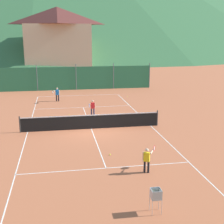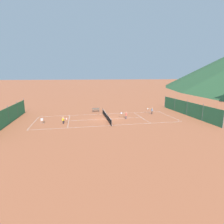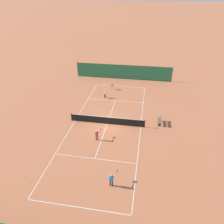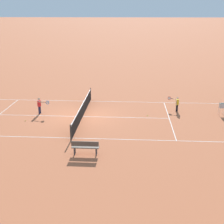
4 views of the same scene
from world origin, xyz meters
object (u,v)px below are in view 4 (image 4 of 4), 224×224
(ball_hopper, at_px, (222,106))
(player_far_baseline, at_px, (177,103))
(tennis_ball_mid_court, at_px, (25,121))
(tennis_net, at_px, (82,110))
(player_near_baseline, at_px, (40,105))
(tennis_ball_alley_right, at_px, (147,116))
(courtside_bench, at_px, (85,147))

(ball_hopper, bearing_deg, player_far_baseline, 79.02)
(tennis_ball_mid_court, bearing_deg, tennis_net, -71.92)
(tennis_ball_mid_court, bearing_deg, player_far_baseline, -74.61)
(ball_hopper, bearing_deg, tennis_net, 96.16)
(player_near_baseline, bearing_deg, tennis_ball_alley_right, -90.15)
(courtside_bench, bearing_deg, tennis_ball_mid_court, 45.13)
(tennis_ball_alley_right, height_order, courtside_bench, courtside_bench)
(player_far_baseline, relative_size, tennis_ball_alley_right, 17.41)
(player_near_baseline, bearing_deg, courtside_bench, -146.60)
(tennis_ball_alley_right, relative_size, ball_hopper, 0.07)
(ball_hopper, bearing_deg, tennis_ball_mid_court, 99.53)
(tennis_ball_alley_right, bearing_deg, ball_hopper, -83.12)
(tennis_ball_mid_court, distance_m, courtside_bench, 7.19)
(tennis_ball_mid_court, xyz_separation_m, courtside_bench, (-5.06, -5.08, 0.42))
(player_near_baseline, distance_m, player_far_baseline, 10.54)
(tennis_net, distance_m, ball_hopper, 10.47)
(tennis_net, relative_size, player_near_baseline, 7.40)
(player_far_baseline, height_order, tennis_ball_mid_court, player_far_baseline)
(tennis_net, xyz_separation_m, tennis_ball_mid_court, (-1.28, 3.93, -0.47))
(tennis_net, xyz_separation_m, ball_hopper, (1.12, -10.41, 0.16))
(ball_hopper, bearing_deg, courtside_bench, 128.90)
(player_far_baseline, bearing_deg, tennis_ball_alley_right, 119.70)
(tennis_net, bearing_deg, tennis_ball_mid_court, 108.08)
(player_near_baseline, distance_m, tennis_ball_mid_court, 1.98)
(tennis_net, distance_m, tennis_ball_mid_court, 4.16)
(tennis_ball_mid_court, relative_size, ball_hopper, 0.07)
(player_near_baseline, bearing_deg, tennis_ball_mid_court, 161.41)
(tennis_ball_alley_right, distance_m, courtside_bench, 7.74)
(player_near_baseline, relative_size, ball_hopper, 1.39)
(tennis_net, bearing_deg, player_near_baseline, 81.98)
(tennis_ball_alley_right, bearing_deg, tennis_ball_mid_court, 101.19)
(tennis_net, bearing_deg, player_far_baseline, -76.13)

